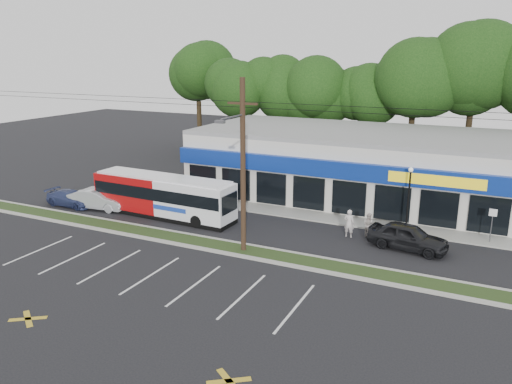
{
  "coord_description": "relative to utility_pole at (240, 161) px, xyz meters",
  "views": [
    {
      "loc": [
        15.43,
        -23.32,
        11.14
      ],
      "look_at": [
        1.9,
        5.0,
        2.49
      ],
      "focal_mm": 35.0,
      "sensor_mm": 36.0,
      "label": 1
    }
  ],
  "objects": [
    {
      "name": "sign_post",
      "position": [
        13.17,
        7.65,
        -3.86
      ],
      "size": [
        0.45,
        0.1,
        2.23
      ],
      "color": "#59595E",
      "rests_on": "ground"
    },
    {
      "name": "lamp_post",
      "position": [
        8.17,
        7.87,
        -2.74
      ],
      "size": [
        0.3,
        0.3,
        4.25
      ],
      "color": "black",
      "rests_on": "ground"
    },
    {
      "name": "car_blue",
      "position": [
        -15.83,
        2.57,
        -4.81
      ],
      "size": [
        4.19,
        1.77,
        1.21
      ],
      "primitive_type": "imported",
      "rotation": [
        0.0,
        0.0,
        1.55
      ],
      "color": "navy",
      "rests_on": "ground"
    },
    {
      "name": "metrobus",
      "position": [
        -7.97,
        3.57,
        -3.86
      ],
      "size": [
        10.99,
        2.71,
        2.94
      ],
      "rotation": [
        0.0,
        0.0,
        -0.04
      ],
      "color": "#9E0C0D",
      "rests_on": "ground"
    },
    {
      "name": "tree_line",
      "position": [
        1.17,
        25.07,
        3.0
      ],
      "size": [
        46.76,
        6.76,
        11.83
      ],
      "color": "black",
      "rests_on": "ground"
    },
    {
      "name": "car_dark",
      "position": [
        8.77,
        4.57,
        -4.62
      ],
      "size": [
        4.88,
        2.6,
        1.58
      ],
      "primitive_type": "imported",
      "rotation": [
        0.0,
        0.0,
        1.41
      ],
      "color": "black",
      "rests_on": "ground"
    },
    {
      "name": "curb_north",
      "position": [
        -2.83,
        0.92,
        -5.34
      ],
      "size": [
        40.0,
        0.25,
        0.14
      ],
      "primitive_type": "cube",
      "color": "#9E9E93",
      "rests_on": "ground"
    },
    {
      "name": "pedestrian_a",
      "position": [
        5.08,
        5.1,
        -4.51
      ],
      "size": [
        0.67,
        0.46,
        1.81
      ],
      "primitive_type": "imported",
      "rotation": [
        0.0,
        0.0,
        3.11
      ],
      "color": "beige",
      "rests_on": "ground"
    },
    {
      "name": "grass_strip",
      "position": [
        -2.83,
        0.07,
        -5.35
      ],
      "size": [
        40.0,
        1.6,
        0.12
      ],
      "primitive_type": "cube",
      "color": "#213114",
      "rests_on": "ground"
    },
    {
      "name": "utility_pole",
      "position": [
        0.0,
        0.0,
        0.0
      ],
      "size": [
        50.0,
        2.77,
        10.0
      ],
      "color": "black",
      "rests_on": "ground"
    },
    {
      "name": "strip_mall",
      "position": [
        2.67,
        14.99,
        -2.76
      ],
      "size": [
        25.0,
        12.55,
        5.3
      ],
      "color": "beige",
      "rests_on": "ground"
    },
    {
      "name": "pedestrian_b",
      "position": [
        6.17,
        5.74,
        -4.64
      ],
      "size": [
        0.96,
        0.91,
        1.56
      ],
      "primitive_type": "imported",
      "rotation": [
        0.0,
        0.0,
        2.56
      ],
      "color": "beige",
      "rests_on": "ground"
    },
    {
      "name": "ground",
      "position": [
        -2.83,
        -0.93,
        -5.41
      ],
      "size": [
        120.0,
        120.0,
        0.0
      ],
      "primitive_type": "plane",
      "color": "black",
      "rests_on": "ground"
    },
    {
      "name": "sidewalk",
      "position": [
        2.17,
        8.07,
        -5.36
      ],
      "size": [
        32.0,
        2.2,
        0.1
      ],
      "primitive_type": "cube",
      "color": "#9E9E93",
      "rests_on": "ground"
    },
    {
      "name": "car_silver",
      "position": [
        -13.38,
        2.91,
        -4.65
      ],
      "size": [
        4.77,
        2.12,
        1.52
      ],
      "primitive_type": "imported",
      "rotation": [
        0.0,
        0.0,
        1.68
      ],
      "color": "#ADB1B5",
      "rests_on": "ground"
    },
    {
      "name": "curb_south",
      "position": [
        -2.83,
        -0.78,
        -5.34
      ],
      "size": [
        40.0,
        0.25,
        0.14
      ],
      "primitive_type": "cube",
      "color": "#9E9E93",
      "rests_on": "ground"
    }
  ]
}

